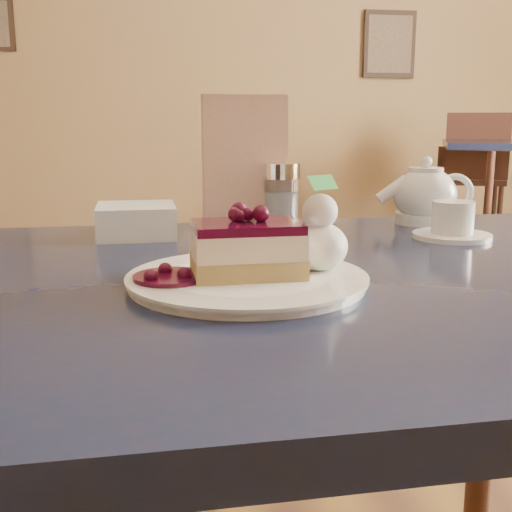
{
  "coord_description": "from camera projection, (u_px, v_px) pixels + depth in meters",
  "views": [
    {
      "loc": [
        -0.16,
        -0.5,
        0.98
      ],
      "look_at": [
        -0.06,
        0.15,
        0.84
      ],
      "focal_mm": 45.0,
      "sensor_mm": 36.0,
      "label": 1
    }
  ],
  "objects": [
    {
      "name": "main_table",
      "position": [
        240.0,
        338.0,
        0.82
      ],
      "size": [
        1.29,
        0.89,
        0.79
      ],
      "rotation": [
        0.0,
        0.0,
        0.03
      ],
      "color": "black",
      "rests_on": "ground"
    },
    {
      "name": "dessert_plate",
      "position": [
        247.0,
        280.0,
        0.75
      ],
      "size": [
        0.27,
        0.27,
        0.01
      ],
      "primitive_type": "cylinder",
      "color": "white",
      "rests_on": "main_table"
    },
    {
      "name": "cheesecake_slice",
      "position": [
        247.0,
        249.0,
        0.74
      ],
      "size": [
        0.13,
        0.09,
        0.06
      ],
      "rotation": [
        0.0,
        0.0,
        0.03
      ],
      "color": "#B89846",
      "rests_on": "dessert_plate"
    },
    {
      "name": "whipped_cream",
      "position": [
        319.0,
        246.0,
        0.77
      ],
      "size": [
        0.07,
        0.07,
        0.06
      ],
      "color": "white",
      "rests_on": "dessert_plate"
    },
    {
      "name": "berry_sauce",
      "position": [
        170.0,
        277.0,
        0.73
      ],
      "size": [
        0.08,
        0.08,
        0.01
      ],
      "primitive_type": "cylinder",
      "color": "black",
      "rests_on": "dessert_plate"
    },
    {
      "name": "tea_set",
      "position": [
        429.0,
        201.0,
        1.16
      ],
      "size": [
        0.17,
        0.27,
        0.11
      ],
      "color": "white",
      "rests_on": "main_table"
    },
    {
      "name": "menu_card",
      "position": [
        245.0,
        163.0,
        1.12
      ],
      "size": [
        0.15,
        0.04,
        0.23
      ],
      "primitive_type": "cube",
      "rotation": [
        0.0,
        0.0,
        0.03
      ],
      "color": "white",
      "rests_on": "main_table"
    },
    {
      "name": "sugar_shaker",
      "position": [
        281.0,
        196.0,
        1.12
      ],
      "size": [
        0.06,
        0.06,
        0.12
      ],
      "color": "white",
      "rests_on": "main_table"
    },
    {
      "name": "napkin_stack",
      "position": [
        136.0,
        221.0,
        1.06
      ],
      "size": [
        0.13,
        0.13,
        0.05
      ],
      "primitive_type": "cube",
      "rotation": [
        0.0,
        0.0,
        0.03
      ],
      "color": "white",
      "rests_on": "main_table"
    }
  ]
}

